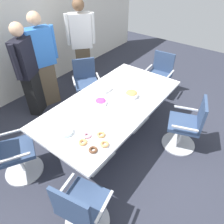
# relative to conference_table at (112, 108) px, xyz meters

# --- Properties ---
(ground_plane) EXTENTS (10.00, 10.00, 0.01)m
(ground_plane) POSITION_rel_conference_table_xyz_m (0.00, 0.00, -0.63)
(ground_plane) COLOR #2D303D
(back_wall) EXTENTS (8.00, 0.10, 2.80)m
(back_wall) POSITION_rel_conference_table_xyz_m (0.00, 2.40, 0.77)
(back_wall) COLOR white
(back_wall) RESTS_ON ground
(conference_table) EXTENTS (2.40, 1.20, 0.75)m
(conference_table) POSITION_rel_conference_table_xyz_m (0.00, 0.00, 0.00)
(conference_table) COLOR white
(conference_table) RESTS_ON ground
(office_chair_0) EXTENTS (0.69, 0.69, 0.91)m
(office_chair_0) POSITION_rel_conference_table_xyz_m (0.55, -1.05, -0.22)
(office_chair_0) COLOR silver
(office_chair_0) RESTS_ON ground
(office_chair_1) EXTENTS (0.58, 0.58, 0.91)m
(office_chair_1) POSITION_rel_conference_table_xyz_m (1.70, 0.02, -0.22)
(office_chair_1) COLOR silver
(office_chair_1) RESTS_ON ground
(office_chair_2) EXTENTS (0.76, 0.76, 0.91)m
(office_chair_2) POSITION_rel_conference_table_xyz_m (0.52, 1.05, -0.22)
(office_chair_2) COLOR silver
(office_chair_2) RESTS_ON ground
(office_chair_3) EXTENTS (0.73, 0.73, 0.91)m
(office_chair_3) POSITION_rel_conference_table_xyz_m (-1.39, 0.63, -0.22)
(office_chair_3) COLOR silver
(office_chair_3) RESTS_ON ground
(office_chair_4) EXTENTS (0.63, 0.63, 0.91)m
(office_chair_4) POSITION_rel_conference_table_xyz_m (-1.38, -0.64, -0.22)
(office_chair_4) COLOR silver
(office_chair_4) RESTS_ON ground
(person_standing_0) EXTENTS (0.58, 0.40, 1.71)m
(person_standing_0) POSITION_rel_conference_table_xyz_m (-0.31, 1.62, 0.27)
(person_standing_0) COLOR black
(person_standing_0) RESTS_ON ground
(person_standing_1) EXTENTS (0.61, 0.34, 1.79)m
(person_standing_1) POSITION_rel_conference_table_xyz_m (0.07, 1.67, 0.31)
(person_standing_1) COLOR brown
(person_standing_1) RESTS_ON ground
(person_standing_2) EXTENTS (0.51, 0.47, 1.84)m
(person_standing_2) POSITION_rel_conference_table_xyz_m (1.10, 1.66, 0.34)
(person_standing_2) COLOR brown
(person_standing_2) RESTS_ON ground
(snack_bowl_cookies) EXTENTS (0.21, 0.21, 0.10)m
(snack_bowl_cookies) POSITION_rel_conference_table_xyz_m (0.29, -0.16, 0.18)
(snack_bowl_cookies) COLOR white
(snack_bowl_cookies) RESTS_ON conference_table
(snack_bowl_candy_mix) EXTENTS (0.17, 0.17, 0.09)m
(snack_bowl_candy_mix) POSITION_rel_conference_table_xyz_m (-0.15, 0.10, 0.17)
(snack_bowl_candy_mix) COLOR white
(snack_bowl_candy_mix) RESTS_ON conference_table
(donut_platter) EXTENTS (0.37, 0.37, 0.04)m
(donut_platter) POSITION_rel_conference_table_xyz_m (-0.80, -0.33, 0.14)
(donut_platter) COLOR white
(donut_platter) RESTS_ON conference_table
(plate_stack) EXTENTS (0.20, 0.20, 0.05)m
(plate_stack) POSITION_rel_conference_table_xyz_m (-0.90, 0.06, 0.15)
(plate_stack) COLOR white
(plate_stack) RESTS_ON conference_table
(napkin_pile) EXTENTS (0.19, 0.19, 0.06)m
(napkin_pile) POSITION_rel_conference_table_xyz_m (0.18, 0.29, 0.16)
(napkin_pile) COLOR white
(napkin_pile) RESTS_ON conference_table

